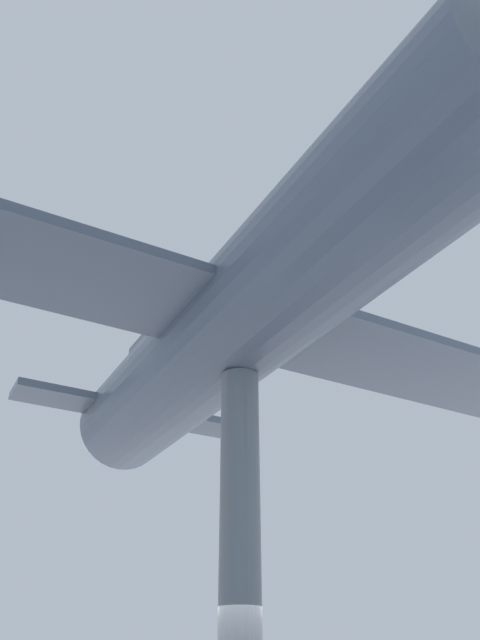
# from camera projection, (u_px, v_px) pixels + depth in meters

# --- Properties ---
(support_pylon_central) EXTENTS (0.62, 0.62, 6.07)m
(support_pylon_central) POSITION_uv_depth(u_px,v_px,m) (240.00, 566.00, 9.02)
(support_pylon_central) COLOR slate
(support_pylon_central) RESTS_ON ground_plane
(suspended_airplane) EXTENTS (17.77, 13.83, 3.21)m
(suspended_airplane) POSITION_uv_depth(u_px,v_px,m) (247.00, 313.00, 10.89)
(suspended_airplane) COLOR #4C5666
(suspended_airplane) RESTS_ON support_pylon_central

